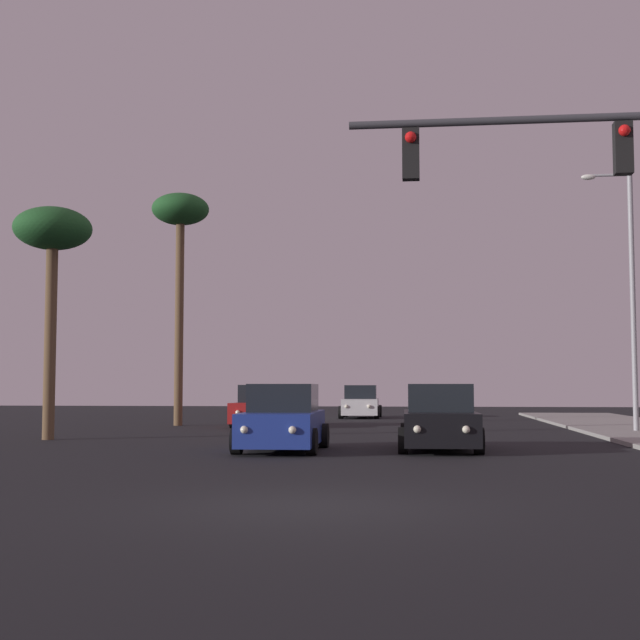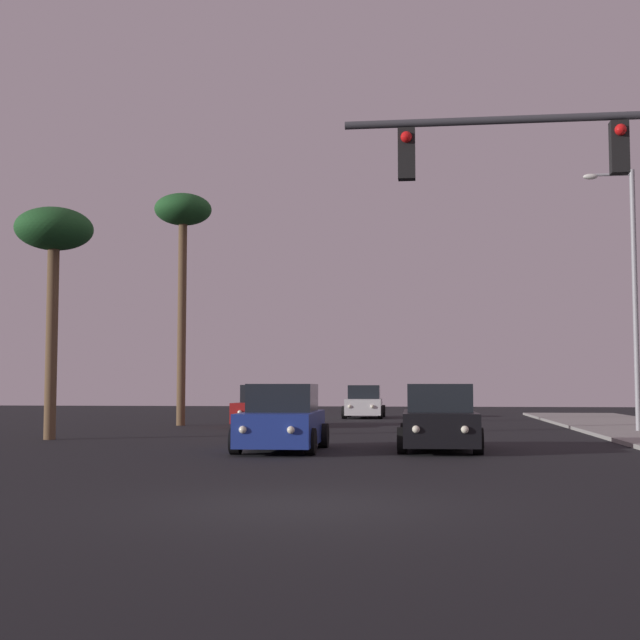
{
  "view_description": "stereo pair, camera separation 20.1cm",
  "coord_description": "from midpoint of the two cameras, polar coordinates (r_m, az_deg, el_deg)",
  "views": [
    {
      "loc": [
        1.51,
        -12.15,
        1.62
      ],
      "look_at": [
        -1.28,
        12.22,
        3.45
      ],
      "focal_mm": 50.0,
      "sensor_mm": 36.0,
      "label": 1
    },
    {
      "loc": [
        1.71,
        -12.13,
        1.62
      ],
      "look_at": [
        -1.28,
        12.22,
        3.45
      ],
      "focal_mm": 50.0,
      "sensor_mm": 36.0,
      "label": 2
    }
  ],
  "objects": [
    {
      "name": "ground_plane",
      "position": [
        12.35,
        -1.04,
        -11.8
      ],
      "size": [
        120.0,
        120.0,
        0.0
      ],
      "primitive_type": "plane",
      "color": "black"
    },
    {
      "name": "car_blue",
      "position": [
        22.59,
        -2.65,
        -6.44
      ],
      "size": [
        2.04,
        4.33,
        1.68
      ],
      "rotation": [
        0.0,
        0.0,
        3.17
      ],
      "color": "navy",
      "rests_on": "ground"
    },
    {
      "name": "car_white",
      "position": [
        46.12,
        2.49,
        -5.33
      ],
      "size": [
        2.04,
        4.34,
        1.68
      ],
      "rotation": [
        0.0,
        0.0,
        3.17
      ],
      "color": "silver",
      "rests_on": "ground"
    },
    {
      "name": "palm_tree_mid",
      "position": [
        38.16,
        -9.08,
        6.12
      ],
      "size": [
        2.4,
        2.4,
        9.74
      ],
      "color": "brown",
      "rests_on": "ground"
    },
    {
      "name": "car_red",
      "position": [
        36.15,
        -3.87,
        -5.62
      ],
      "size": [
        2.04,
        4.34,
        1.68
      ],
      "rotation": [
        0.0,
        0.0,
        3.11
      ],
      "color": "maroon",
      "rests_on": "ground"
    },
    {
      "name": "palm_tree_near",
      "position": [
        28.89,
        -16.94,
        4.99
      ],
      "size": [
        2.4,
        2.4,
        7.16
      ],
      "color": "brown",
      "rests_on": "ground"
    },
    {
      "name": "car_black",
      "position": [
        22.97,
        7.42,
        -6.37
      ],
      "size": [
        2.04,
        4.33,
        1.68
      ],
      "rotation": [
        0.0,
        0.0,
        3.16
      ],
      "color": "black",
      "rests_on": "ground"
    },
    {
      "name": "street_lamp",
      "position": [
        32.46,
        18.97,
        2.15
      ],
      "size": [
        1.74,
        0.24,
        9.0
      ],
      "color": "#99999E",
      "rests_on": "sidewalk_right"
    }
  ]
}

